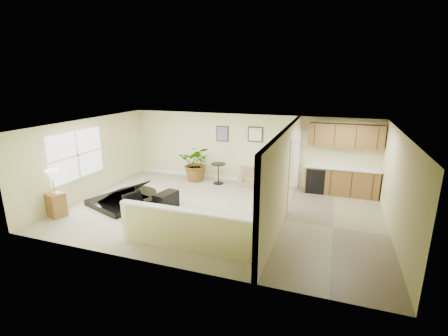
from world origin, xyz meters
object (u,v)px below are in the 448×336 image
(piano_bench, at_px, (166,201))
(accent_table, at_px, (218,171))
(small_plant, at_px, (268,186))
(lamp_stand, at_px, (55,197))
(palm_plant, at_px, (197,163))
(piano, at_px, (121,183))
(loveseat, at_px, (259,177))

(piano_bench, height_order, accent_table, accent_table)
(small_plant, relative_size, lamp_stand, 0.42)
(piano_bench, distance_m, palm_plant, 2.88)
(piano, bearing_deg, palm_plant, 85.74)
(piano, bearing_deg, accent_table, 71.42)
(loveseat, bearing_deg, piano_bench, -129.74)
(small_plant, bearing_deg, piano_bench, -136.90)
(palm_plant, xyz_separation_m, lamp_stand, (-2.35, -4.32, -0.09))
(loveseat, distance_m, palm_plant, 2.38)
(piano, bearing_deg, piano_bench, 20.62)
(piano, xyz_separation_m, loveseat, (3.61, 3.04, -0.36))
(loveseat, bearing_deg, piano, -144.97)
(loveseat, height_order, small_plant, loveseat)
(piano_bench, height_order, small_plant, small_plant)
(accent_table, distance_m, small_plant, 1.95)
(palm_plant, bearing_deg, accent_table, -6.90)
(piano_bench, distance_m, loveseat, 3.66)
(palm_plant, xyz_separation_m, small_plant, (2.80, -0.47, -0.42))
(palm_plant, distance_m, small_plant, 2.87)
(piano_bench, xyz_separation_m, small_plant, (2.53, 2.37, -0.01))
(accent_table, distance_m, lamp_stand, 5.32)
(piano, relative_size, loveseat, 1.60)
(piano, height_order, loveseat, piano)
(piano_bench, xyz_separation_m, accent_table, (0.63, 2.73, 0.23))
(piano, xyz_separation_m, accent_table, (2.16, 2.76, -0.17))
(piano_bench, relative_size, small_plant, 1.34)
(loveseat, relative_size, small_plant, 2.55)
(accent_table, xyz_separation_m, lamp_stand, (-3.24, -4.22, 0.09))
(loveseat, distance_m, small_plant, 0.79)
(loveseat, xyz_separation_m, lamp_stand, (-4.69, -4.50, 0.27))
(loveseat, distance_m, lamp_stand, 6.51)
(palm_plant, height_order, small_plant, palm_plant)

